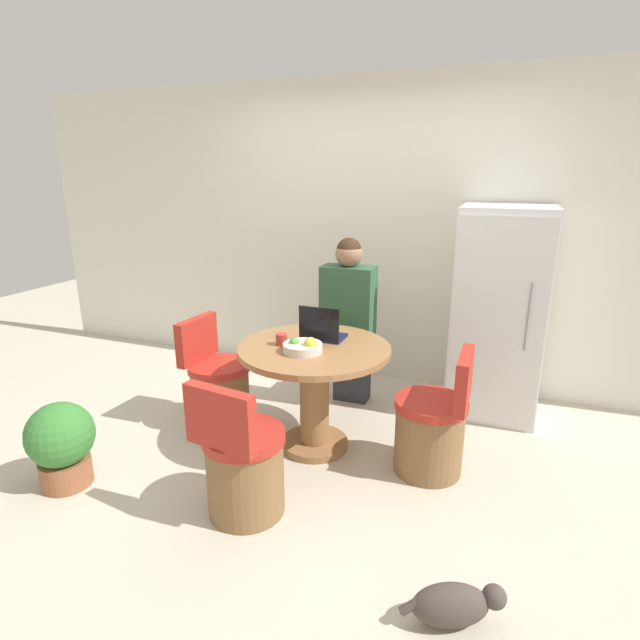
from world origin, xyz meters
name	(u,v)px	position (x,y,z in m)	size (l,w,h in m)	color
ground_plane	(304,460)	(0.00, 0.00, 0.00)	(12.00, 12.00, 0.00)	beige
wall_back	(374,235)	(0.00, 1.60, 1.30)	(7.00, 0.06, 2.60)	silver
refrigerator	(499,313)	(1.10, 1.23, 0.80)	(0.66, 0.66, 1.60)	white
dining_table	(315,379)	(0.00, 0.18, 0.51)	(1.00, 1.00, 0.74)	olive
chair_near_camera	(243,467)	(-0.11, -0.60, 0.29)	(0.46, 0.47, 0.81)	brown
chair_left_side	(218,389)	(-0.79, 0.23, 0.29)	(0.45, 0.45, 0.81)	brown
chair_right_side	(432,430)	(0.79, 0.18, 0.29)	(0.45, 0.45, 0.81)	brown
person_seated	(350,316)	(0.01, 0.91, 0.75)	(0.40, 0.37, 1.36)	#2D2D38
laptop	(323,332)	(0.00, 0.33, 0.79)	(0.28, 0.21, 0.24)	#141947
fruit_bowl	(303,347)	(-0.03, 0.06, 0.77)	(0.25, 0.25, 0.10)	beige
coffee_cup	(281,339)	(-0.21, 0.13, 0.78)	(0.07, 0.07, 0.08)	#B2332D
cat	(454,604)	(1.06, -0.92, 0.10)	(0.43, 0.28, 0.19)	#473D38
potted_plant	(61,442)	(-1.25, -0.76, 0.29)	(0.39, 0.39, 0.53)	#935638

